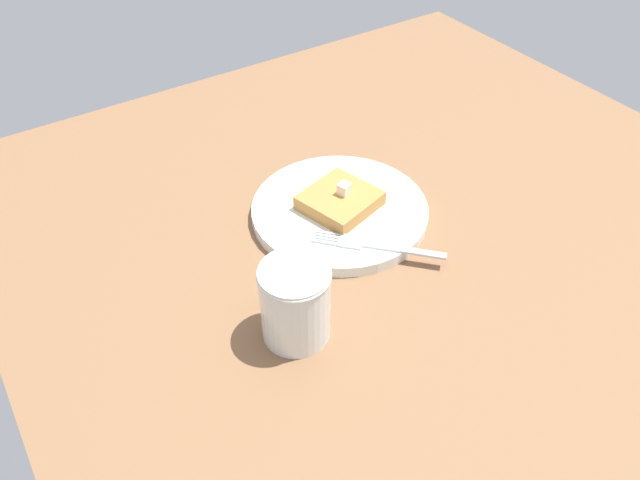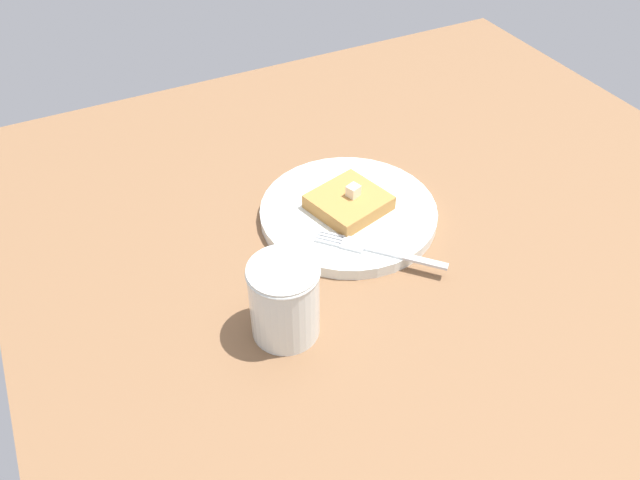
# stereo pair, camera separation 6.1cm
# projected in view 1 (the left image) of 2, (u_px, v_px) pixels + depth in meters

# --- Properties ---
(table_surface) EXTENTS (0.98, 0.98, 0.03)m
(table_surface) POSITION_uv_depth(u_px,v_px,m) (402.00, 229.00, 0.81)
(table_surface) COLOR brown
(table_surface) RESTS_ON ground
(plate) EXTENTS (0.23, 0.23, 0.02)m
(plate) POSITION_uv_depth(u_px,v_px,m) (340.00, 210.00, 0.80)
(plate) COLOR silver
(plate) RESTS_ON table_surface
(toast_slice_center) EXTENTS (0.10, 0.11, 0.02)m
(toast_slice_center) POSITION_uv_depth(u_px,v_px,m) (340.00, 200.00, 0.79)
(toast_slice_center) COLOR #B07939
(toast_slice_center) RESTS_ON plate
(butter_pat_primary) EXTENTS (0.02, 0.02, 0.01)m
(butter_pat_primary) POSITION_uv_depth(u_px,v_px,m) (344.00, 189.00, 0.78)
(butter_pat_primary) COLOR #F6E8C9
(butter_pat_primary) RESTS_ON toast_slice_center
(fork) EXTENTS (0.13, 0.12, 0.00)m
(fork) POSITION_uv_depth(u_px,v_px,m) (370.00, 245.00, 0.74)
(fork) COLOR silver
(fork) RESTS_ON plate
(syrup_jar) EXTENTS (0.07, 0.07, 0.09)m
(syrup_jar) POSITION_uv_depth(u_px,v_px,m) (295.00, 305.00, 0.64)
(syrup_jar) COLOR #43190C
(syrup_jar) RESTS_ON table_surface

